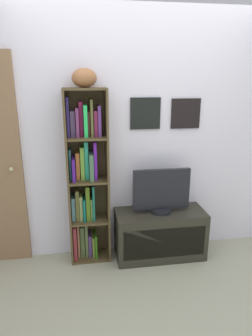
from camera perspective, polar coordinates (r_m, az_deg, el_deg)
name	(u,v)px	position (r m, az deg, el deg)	size (l,w,h in m)	color
ground	(163,323)	(2.71, 6.94, -26.95)	(5.20, 5.20, 0.04)	#A09D85
back_wall	(138,133)	(3.11, 2.24, 6.53)	(4.80, 0.08, 2.58)	silver
bookshelf	(86,181)	(3.04, -7.59, -2.44)	(0.40, 0.25, 1.75)	#4D3D24
football	(84,78)	(2.84, -7.86, 16.49)	(0.25, 0.17, 0.17)	#925B35
tv_stand	(160,234)	(3.29, 6.40, -12.23)	(0.93, 0.39, 0.51)	#2B2920
television	(161,192)	(3.09, 6.67, -4.49)	(0.58, 0.22, 0.46)	black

